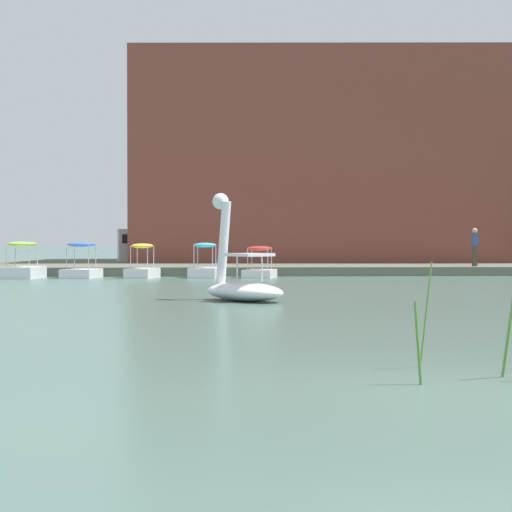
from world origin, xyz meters
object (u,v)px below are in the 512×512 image
parked_van (159,244)px  person_on_path (475,246)px  pedal_boat_red (260,267)px  pedal_boat_cyan (205,267)px  pedal_boat_yellow (142,267)px  pedal_boat_lime (22,267)px  pedal_boat_blue (81,267)px  swan_boat (242,282)px

parked_van → person_on_path: bearing=-36.6°
pedal_boat_red → pedal_boat_cyan: (-2.31, 0.24, 0.00)m
pedal_boat_yellow → person_on_path: bearing=10.0°
parked_van → pedal_boat_lime: bearing=-109.6°
person_on_path → parked_van: bearing=143.4°
pedal_boat_red → pedal_boat_lime: 9.91m
pedal_boat_cyan → person_on_path: 12.52m
pedal_boat_red → parked_van: (-4.99, 13.67, 0.94)m
pedal_boat_yellow → parked_van: bearing=90.2°
pedal_boat_cyan → parked_van: 13.73m
pedal_boat_lime → parked_van: parked_van is taller
pedal_boat_cyan → pedal_boat_yellow: pedal_boat_cyan is taller
person_on_path → parked_van: (-14.94, 11.08, 0.04)m
pedal_boat_yellow → pedal_boat_lime: (-4.97, -0.10, 0.01)m
person_on_path → pedal_boat_lime: bearing=-172.2°
pedal_boat_lime → parked_van: size_ratio=0.50×
pedal_boat_cyan → pedal_boat_blue: bearing=-178.7°
pedal_boat_cyan → parked_van: parked_van is taller
pedal_boat_blue → person_on_path: person_on_path is taller
pedal_boat_red → pedal_boat_blue: (-7.49, 0.12, 0.05)m
pedal_boat_lime → parked_van: (4.92, 13.79, 0.92)m
swan_boat → parked_van: 28.94m
swan_boat → pedal_boat_cyan: bearing=93.9°
pedal_boat_cyan → swan_boat: bearing=-86.1°
pedal_boat_lime → person_on_path: bearing=7.8°
pedal_boat_red → parked_van: parked_van is taller
swan_boat → pedal_boat_cyan: size_ratio=1.26×
pedal_boat_lime → person_on_path: person_on_path is taller
pedal_boat_blue → pedal_boat_cyan: bearing=1.3°
swan_boat → pedal_boat_cyan: swan_boat is taller
parked_van → pedal_boat_cyan: bearing=-78.7°
swan_boat → pedal_boat_yellow: size_ratio=1.35×
pedal_boat_cyan → pedal_boat_lime: pedal_boat_lime is taller
pedal_boat_red → pedal_boat_yellow: size_ratio=0.99×
pedal_boat_yellow → pedal_boat_blue: 2.56m
swan_boat → pedal_boat_red: swan_boat is taller
pedal_boat_red → parked_van: size_ratio=0.44×
pedal_boat_yellow → pedal_boat_lime: 4.97m
swan_boat → parked_van: size_ratio=0.60×
person_on_path → pedal_boat_cyan: bearing=-169.1°
pedal_boat_lime → swan_boat: bearing=-59.9°
pedal_boat_cyan → parked_van: size_ratio=0.48×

